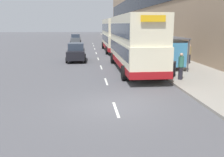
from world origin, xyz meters
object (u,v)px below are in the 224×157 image
Objects in this scene: double_decker_bus_ahead at (114,34)px; pedestrian_3 at (189,54)px; bus_shelter at (174,47)px; pedestrian_4 at (161,58)px; litter_bin at (172,69)px; car_0 at (76,52)px; double_decker_bus_near at (134,42)px; car_1 at (76,39)px; pedestrian_at_shelter at (180,51)px; pedestrian_1 at (181,66)px; pedestrian_2 at (168,53)px.

pedestrian_3 is (5.50, -12.23, -1.27)m from double_decker_bus_ahead.
bus_shelter is at bearing -77.47° from double_decker_bus_ahead.
pedestrian_4 reaches higher than litter_bin.
car_0 is 2.42× the size of pedestrian_4.
car_1 is (-5.75, 29.81, -1.42)m from double_decker_bus_near.
double_decker_bus_ahead is at bearing 115.75° from pedestrian_at_shelter.
double_decker_bus_ahead is (0.06, 14.51, -0.00)m from double_decker_bus_near.
car_0 is 2.37× the size of pedestrian_3.
pedestrian_4 is 1.61× the size of litter_bin.
car_0 is at bearing 125.36° from pedestrian_1.
car_1 is 2.23× the size of pedestrian_1.
pedestrian_4 reaches higher than car_1.
car_1 is 2.27× the size of pedestrian_4.
double_decker_bus_near is at bearing -142.91° from pedestrian_2.
double_decker_bus_ahead is 13.47m from pedestrian_3.
car_0 is at bearing 161.53° from pedestrian_2.
bus_shelter is at bearing -99.86° from pedestrian_2.
pedestrian_3 reaches higher than pedestrian_1.
car_1 is 34.96m from pedestrian_1.
bus_shelter is 3.32m from double_decker_bus_near.
bus_shelter is at bearing -116.97° from pedestrian_at_shelter.
bus_shelter is 4.36m from pedestrian_at_shelter.
litter_bin is at bearing -83.51° from double_decker_bus_ahead.
double_decker_bus_ahead reaches higher than pedestrian_2.
pedestrian_at_shelter is 1.07× the size of pedestrian_1.
bus_shelter reaches higher than car_1.
double_decker_bus_ahead reaches higher than bus_shelter.
pedestrian_1 is at bearing -101.94° from pedestrian_2.
car_1 is 29.77m from pedestrian_3.
pedestrian_2 is (3.74, -11.64, -1.26)m from double_decker_bus_ahead.
pedestrian_1 is at bearing -87.45° from pedestrian_4.
double_decker_bus_ahead is 15.03m from pedestrian_4.
double_decker_bus_ahead reaches higher than litter_bin.
pedestrian_2 is (8.55, -2.86, 0.14)m from car_0.
litter_bin is at bearing -111.24° from bus_shelter.
bus_shelter reaches higher than pedestrian_3.
bus_shelter reaches higher than car_0.
double_decker_bus_ahead is at bearing 96.84° from pedestrian_1.
bus_shelter reaches higher than pedestrian_4.
double_decker_bus_ahead is 6.50× the size of pedestrian_2.
car_0 is 12.19m from pedestrian_1.
car_0 is 2.36× the size of pedestrian_2.
pedestrian_1 is 1.02× the size of pedestrian_4.
pedestrian_2 is at bearing -147.85° from pedestrian_at_shelter.
car_0 is 9.16m from pedestrian_4.
double_decker_bus_near is 14.51m from double_decker_bus_ahead.
pedestrian_4 is (7.88, -30.13, 0.14)m from car_1.
pedestrian_3 is (10.31, -3.46, 0.14)m from car_0.
pedestrian_2 is at bearing 80.14° from bus_shelter.
car_1 is at bearing 106.85° from bus_shelter.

